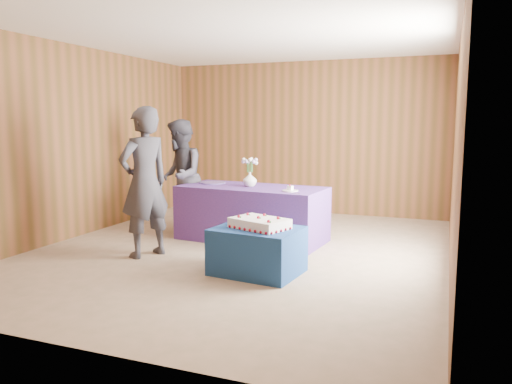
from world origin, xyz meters
The scene contains 13 objects.
ground centered at (0.00, 0.00, 0.00)m, with size 6.00×6.00×0.00m, color #9F816D.
room_shell centered at (0.00, 0.00, 1.80)m, with size 5.04×6.04×2.72m.
cake_table centered at (0.55, -0.82, 0.25)m, with size 0.90×0.70×0.50m, color navy.
serving_table centered at (-0.08, 0.59, 0.38)m, with size 2.00×0.90×0.75m, color #582F81.
sheet_cake centered at (0.57, -0.81, 0.55)m, with size 0.72×0.60×0.14m.
vase centered at (-0.10, 0.60, 0.85)m, with size 0.19×0.19×0.20m, color silver.
flower_spray centered at (-0.10, 0.60, 1.10)m, with size 0.23×0.23×0.18m.
platter centered at (-0.73, 0.73, 0.76)m, with size 0.36×0.36×0.02m, color #6650A0.
plate centered at (0.55, 0.36, 0.76)m, with size 0.21×0.21×0.01m, color white.
cake_slice centered at (0.55, 0.36, 0.79)m, with size 0.08×0.07×0.08m.
knife centered at (0.61, 0.19, 0.75)m, with size 0.26×0.02×0.00m, color silver.
guest_left centered at (-0.97, -0.65, 0.91)m, with size 0.66×0.43×1.82m, color #33323C.
guest_right centered at (-1.24, 0.67, 0.84)m, with size 0.81×0.63×1.67m, color #383742.
Camera 1 is at (2.43, -5.72, 1.63)m, focal length 35.00 mm.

